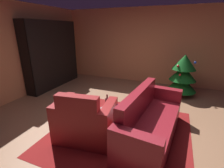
# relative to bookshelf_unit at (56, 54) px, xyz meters

# --- Properties ---
(ground_plane) EXTENTS (7.42, 7.42, 0.00)m
(ground_plane) POSITION_rel_bookshelf_unit_xyz_m (2.86, -1.56, -1.06)
(ground_plane) COLOR #9A6C4C
(wall_back) EXTENTS (6.31, 0.06, 2.59)m
(wall_back) POSITION_rel_bookshelf_unit_xyz_m (2.86, 1.47, 0.23)
(wall_back) COLOR tan
(wall_back) RESTS_ON ground
(wall_left) EXTENTS (0.06, 6.11, 2.59)m
(wall_left) POSITION_rel_bookshelf_unit_xyz_m (-0.27, -1.56, 0.23)
(wall_left) COLOR tan
(wall_left) RESTS_ON ground
(area_rug) EXTENTS (2.54, 2.50, 0.01)m
(area_rug) POSITION_rel_bookshelf_unit_xyz_m (2.98, -1.85, -1.06)
(area_rug) COLOR maroon
(area_rug) RESTS_ON ground
(bookshelf_unit) EXTENTS (0.37, 2.15, 2.14)m
(bookshelf_unit) POSITION_rel_bookshelf_unit_xyz_m (0.00, 0.00, 0.00)
(bookshelf_unit) COLOR black
(bookshelf_unit) RESTS_ON ground
(armchair_red) EXTENTS (1.09, 0.83, 0.95)m
(armchair_red) POSITION_rel_bookshelf_unit_xyz_m (2.46, -2.28, -0.73)
(armchair_red) COLOR maroon
(armchair_red) RESTS_ON ground
(couch_red) EXTENTS (0.93, 2.06, 0.89)m
(couch_red) POSITION_rel_bookshelf_unit_xyz_m (3.52, -1.81, -0.76)
(couch_red) COLOR maroon
(couch_red) RESTS_ON ground
(coffee_table) EXTENTS (0.64, 0.64, 0.44)m
(coffee_table) POSITION_rel_bookshelf_unit_xyz_m (2.87, -1.89, -0.67)
(coffee_table) COLOR black
(coffee_table) RESTS_ON ground
(book_stack_on_table) EXTENTS (0.21, 0.15, 0.16)m
(book_stack_on_table) POSITION_rel_bookshelf_unit_xyz_m (2.83, -1.93, -0.54)
(book_stack_on_table) COLOR #B62F30
(book_stack_on_table) RESTS_ON coffee_table
(bottle_on_table) EXTENTS (0.08, 0.08, 0.30)m
(bottle_on_table) POSITION_rel_bookshelf_unit_xyz_m (2.70, -1.85, -0.51)
(bottle_on_table) COLOR #4F1F22
(bottle_on_table) RESTS_ON coffee_table
(decorated_tree) EXTENTS (0.84, 0.84, 1.21)m
(decorated_tree) POSITION_rel_bookshelf_unit_xyz_m (4.05, 0.57, -0.44)
(decorated_tree) COLOR brown
(decorated_tree) RESTS_ON ground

